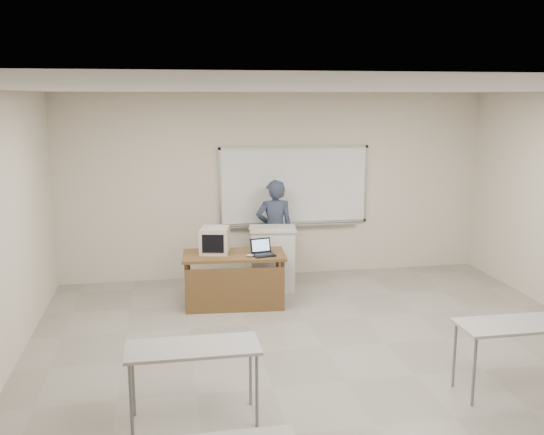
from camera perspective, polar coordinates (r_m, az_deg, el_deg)
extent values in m
cube|color=gray|center=(6.62, 6.96, -15.12)|extent=(7.00, 8.00, 0.01)
cube|color=white|center=(9.95, 2.11, 3.04)|extent=(2.40, 0.03, 1.20)
cube|color=#B7BABC|center=(9.87, 2.14, 6.60)|extent=(2.48, 0.04, 0.04)
cube|color=#B7BABC|center=(10.05, 2.09, -0.46)|extent=(2.48, 0.04, 0.04)
cube|color=#B7BABC|center=(9.76, -4.91, 2.84)|extent=(0.04, 0.04, 1.28)
cube|color=#B7BABC|center=(10.27, 8.79, 3.18)|extent=(0.04, 0.04, 1.28)
cube|color=#B7BABC|center=(10.02, 2.14, -0.74)|extent=(2.16, 0.07, 0.02)
cube|color=#A7A6A1|center=(5.61, -7.46, -12.06)|extent=(1.20, 0.50, 0.03)
cylinder|color=slate|center=(5.59, -13.13, -16.49)|extent=(0.03, 0.03, 0.70)
cylinder|color=slate|center=(5.63, -1.43, -15.97)|extent=(0.03, 0.03, 0.70)
cylinder|color=slate|center=(5.95, -12.94, -14.71)|extent=(0.03, 0.03, 0.70)
cylinder|color=slate|center=(5.99, -2.04, -14.23)|extent=(0.03, 0.03, 0.70)
cube|color=#A7A6A1|center=(6.56, 22.13, -9.31)|extent=(1.20, 0.50, 0.03)
cylinder|color=slate|center=(6.27, 18.49, -13.62)|extent=(0.03, 0.03, 0.70)
cylinder|color=slate|center=(6.59, 16.80, -12.26)|extent=(0.03, 0.03, 0.70)
cube|color=brown|center=(8.59, -3.60, -3.56)|extent=(1.43, 0.72, 0.04)
cube|color=brown|center=(8.38, -3.30, -6.89)|extent=(1.36, 0.03, 0.63)
cylinder|color=#422114|center=(8.36, -7.84, -6.74)|extent=(0.06, 0.06, 0.71)
cylinder|color=#422114|center=(8.51, 1.09, -6.31)|extent=(0.06, 0.06, 0.71)
cylinder|color=#422114|center=(8.93, -8.01, -5.56)|extent=(0.06, 0.06, 0.71)
cylinder|color=#422114|center=(9.07, 0.35, -5.19)|extent=(0.06, 0.06, 0.71)
cube|color=beige|center=(9.32, 0.06, -3.99)|extent=(0.66, 0.47, 0.94)
cube|color=beige|center=(9.21, 0.06, -1.06)|extent=(0.70, 0.51, 0.04)
cube|color=#BDAD9E|center=(8.66, -5.38, -2.09)|extent=(0.38, 0.40, 0.36)
cube|color=#BDAD9E|center=(8.45, -5.25, -2.43)|extent=(0.40, 0.04, 0.38)
cube|color=black|center=(8.43, -5.24, -2.47)|extent=(0.30, 0.01, 0.26)
cube|color=black|center=(8.46, -0.77, -3.56)|extent=(0.30, 0.22, 0.02)
cube|color=black|center=(8.45, -0.75, -3.50)|extent=(0.24, 0.13, 0.01)
cube|color=black|center=(8.56, -0.92, -2.62)|extent=(0.30, 0.07, 0.20)
cube|color=#7DADD1|center=(8.55, -0.91, -2.62)|extent=(0.25, 0.05, 0.16)
ellipsoid|color=#A2A5AA|center=(8.41, -2.09, -3.58)|extent=(0.12, 0.10, 0.04)
cube|color=#BDAD9E|center=(9.06, -0.73, -1.07)|extent=(0.46, 0.17, 0.03)
imported|color=black|center=(9.71, 0.25, -1.22)|extent=(0.61, 0.42, 1.64)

